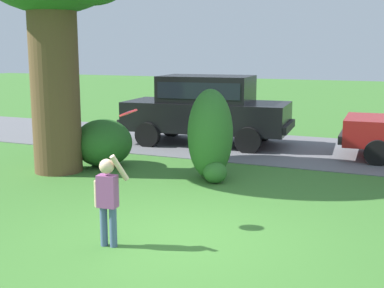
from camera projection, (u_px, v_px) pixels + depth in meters
The scene contains 7 objects.
ground_plane at pixel (176, 239), 7.27m from camera, with size 80.00×80.00×0.00m, color #3D752D.
driveway_strip at pixel (291, 149), 13.75m from camera, with size 28.00×4.40×0.02m, color slate.
shrub_near_tree at pixel (103, 143), 11.72m from camera, with size 1.32×1.32×1.08m.
shrub_centre_left at pixel (211, 136), 10.50m from camera, with size 0.92×1.04×1.85m.
parked_suv at pixel (207, 106), 14.37m from camera, with size 4.84×2.41×1.92m.
child_thrower at pixel (108, 195), 6.88m from camera, with size 0.44×0.29×1.29m.
frisbee at pixel (128, 113), 7.56m from camera, with size 0.27×0.28×0.13m.
Camera 1 is at (2.95, -6.25, 2.63)m, focal length 48.28 mm.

